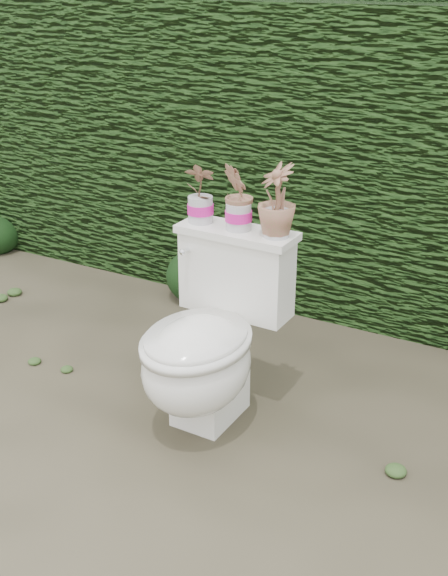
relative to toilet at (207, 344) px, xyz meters
The scene contains 7 objects.
ground 0.39m from the toilet, ahead, with size 60.00×60.00×0.00m, color brown.
hedge 1.66m from the toilet, 83.90° to the left, with size 8.00×1.00×1.60m, color #284B19.
toilet is the anchor object (origin of this frame).
potted_plant_left 0.62m from the toilet, 124.57° to the left, with size 0.13×0.09×0.24m, color #417E27.
potted_plant_center 0.60m from the toilet, 86.87° to the left, with size 0.14×0.12×0.26m, color #417E27.
potted_plant_right 0.64m from the toilet, 52.17° to the left, with size 0.16×0.16×0.28m, color #417E27.
liriope_clump_1 1.24m from the toilet, 121.73° to the left, with size 0.40×0.40×0.32m, color black.
Camera 1 is at (1.13, -2.21, 1.76)m, focal length 45.00 mm.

